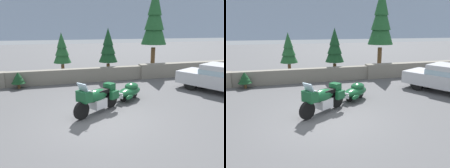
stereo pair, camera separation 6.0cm
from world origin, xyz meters
The scene contains 9 objects.
ground_plane centered at (0.00, 0.00, 0.00)m, with size 80.00×80.00×0.00m, color #4C4C4F.
stone_guard_wall centered at (0.25, 5.91, 0.44)m, with size 24.00×0.63×0.92m.
distant_ridgeline centered at (0.00, 95.93, 8.00)m, with size 240.00×80.00×16.00m, color #8C9EB7.
touring_motorcycle centered at (0.06, 0.71, 0.62)m, with size 1.98×1.53×1.33m.
car_shaped_trailer centered at (1.83, 1.93, 0.41)m, with size 2.01×1.56×0.76m.
pine_tree_tall centered at (5.89, 7.95, 3.89)m, with size 1.84×1.84×6.21m.
pine_tree_secondary centered at (2.11, 6.77, 2.02)m, with size 1.23×1.23×3.23m.
pine_tree_far_right centered at (-0.75, 7.83, 1.83)m, with size 1.16×1.16×2.93m.
pine_sapling_near centered at (-3.28, 5.40, 0.56)m, with size 0.75×0.75×0.90m.
Camera 2 is at (-1.56, -7.31, 3.21)m, focal length 35.91 mm.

